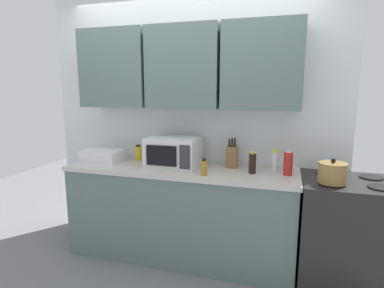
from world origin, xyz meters
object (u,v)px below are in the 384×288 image
stove_range (347,233)px  dish_rack (103,156)px  bottle_red_sauce (288,163)px  microwave (173,152)px  bottle_clear_tall (275,161)px  bottle_amber_vinegar (204,168)px  knife_block (232,156)px  bottle_yellow_mustard (138,153)px  kettle (332,173)px  bottle_soy_dark (252,163)px

stove_range → dish_rack: 2.35m
dish_rack → bottle_red_sauce: (1.80, 0.01, 0.04)m
stove_range → microwave: bearing=178.8°
bottle_clear_tall → bottle_red_sauce: bearing=-37.9°
microwave → bottle_amber_vinegar: 0.42m
stove_range → knife_block: (-1.00, 0.17, 0.55)m
knife_block → dish_rack: bearing=-173.3°
microwave → bottle_red_sauce: bearing=0.1°
microwave → bottle_yellow_mustard: (-0.44, 0.15, -0.06)m
bottle_red_sauce → dish_rack: bearing=-179.6°
stove_range → bottle_clear_tall: bearing=168.8°
dish_rack → knife_block: knife_block is taller
kettle → bottle_yellow_mustard: kettle is taller
knife_block → bottle_amber_vinegar: 0.40m
bottle_clear_tall → bottle_soy_dark: 0.22m
knife_block → bottle_soy_dark: bearing=-39.2°
kettle → knife_block: (-0.83, 0.31, 0.01)m
knife_block → bottle_red_sauce: 0.52m
dish_rack → knife_block: (1.29, 0.15, 0.04)m
microwave → bottle_yellow_mustard: 0.47m
bottle_yellow_mustard → bottle_clear_tall: size_ratio=0.79×
bottle_clear_tall → bottle_soy_dark: bottle_clear_tall is taller
bottle_amber_vinegar → stove_range: bearing=8.6°
microwave → knife_block: bearing=14.5°
knife_block → bottle_clear_tall: (0.39, -0.05, -0.01)m
microwave → knife_block: size_ratio=1.71×
dish_rack → bottle_red_sauce: bearing=0.4°
bottle_amber_vinegar → bottle_red_sauce: bottle_red_sauce is taller
bottle_clear_tall → kettle: bearing=-30.6°
stove_range → bottle_yellow_mustard: (-1.98, 0.18, 0.52)m
stove_range → dish_rack: size_ratio=2.40×
microwave → bottle_clear_tall: microwave is taller
bottle_soy_dark → bottle_amber_vinegar: 0.43m
kettle → knife_block: 0.89m
bottle_yellow_mustard → bottle_red_sauce: (1.48, -0.15, 0.03)m
bottle_amber_vinegar → dish_rack: bearing=169.8°
stove_range → bottle_soy_dark: size_ratio=4.67×
bottle_yellow_mustard → bottle_amber_vinegar: 0.87m
knife_block → bottle_yellow_mustard: knife_block is taller
bottle_clear_tall → bottle_red_sauce: bottle_red_sauce is taller
stove_range → bottle_clear_tall: 0.83m
knife_block → bottle_yellow_mustard: size_ratio=1.76×
stove_range → knife_block: knife_block is taller
stove_range → bottle_soy_dark: 0.96m
bottle_amber_vinegar → bottle_red_sauce: (0.69, 0.21, 0.04)m
bottle_clear_tall → bottle_soy_dark: size_ratio=1.04×
bottle_soy_dark → bottle_red_sauce: bottle_red_sauce is taller
stove_range → bottle_soy_dark: bottle_soy_dark is taller
stove_range → bottle_yellow_mustard: 2.06m
bottle_clear_tall → bottle_amber_vinegar: 0.65m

